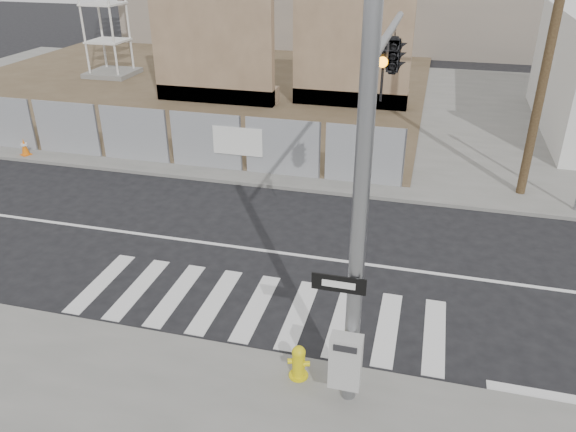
% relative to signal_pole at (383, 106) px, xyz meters
% --- Properties ---
extents(ground, '(100.00, 100.00, 0.00)m').
position_rel_signal_pole_xyz_m(ground, '(-2.49, 2.05, -4.78)').
color(ground, black).
rests_on(ground, ground).
extents(sidewalk_far, '(50.00, 20.00, 0.12)m').
position_rel_signal_pole_xyz_m(sidewalk_far, '(-2.49, 16.05, -4.72)').
color(sidewalk_far, slate).
rests_on(sidewalk_far, ground).
extents(signal_pole, '(0.96, 5.87, 7.00)m').
position_rel_signal_pole_xyz_m(signal_pole, '(0.00, 0.00, 0.00)').
color(signal_pole, gray).
rests_on(signal_pole, sidewalk_near).
extents(chain_link_fence, '(24.60, 0.04, 2.00)m').
position_rel_signal_pole_xyz_m(chain_link_fence, '(-12.49, 7.05, -3.66)').
color(chain_link_fence, gray).
rests_on(chain_link_fence, sidewalk_far).
extents(concrete_wall_left, '(6.00, 1.30, 8.00)m').
position_rel_signal_pole_xyz_m(concrete_wall_left, '(-9.49, 15.13, -1.40)').
color(concrete_wall_left, '#795F49').
rests_on(concrete_wall_left, sidewalk_far).
extents(concrete_wall_right, '(5.50, 1.30, 8.00)m').
position_rel_signal_pole_xyz_m(concrete_wall_right, '(-2.99, 16.13, -1.40)').
color(concrete_wall_right, '#795F49').
rests_on(concrete_wall_right, sidewalk_far).
extents(utility_pole_right, '(1.60, 0.28, 10.00)m').
position_rel_signal_pole_xyz_m(utility_pole_right, '(4.01, 7.55, 0.42)').
color(utility_pole_right, brown).
rests_on(utility_pole_right, sidewalk_far).
extents(fire_hydrant, '(0.47, 0.47, 0.71)m').
position_rel_signal_pole_xyz_m(fire_hydrant, '(-0.99, -2.50, -4.31)').
color(fire_hydrant, yellow).
rests_on(fire_hydrant, sidewalk_near).
extents(traffic_cone_b, '(0.43, 0.43, 0.64)m').
position_rel_signal_pole_xyz_m(traffic_cone_b, '(-13.86, 6.46, -4.35)').
color(traffic_cone_b, orange).
rests_on(traffic_cone_b, sidewalk_far).
extents(traffic_cone_c, '(0.48, 0.48, 0.77)m').
position_rel_signal_pole_xyz_m(traffic_cone_c, '(-9.92, 7.43, -4.29)').
color(traffic_cone_c, '#E05D0B').
rests_on(traffic_cone_c, sidewalk_far).
extents(traffic_cone_d, '(0.52, 0.52, 0.77)m').
position_rel_signal_pole_xyz_m(traffic_cone_d, '(-4.53, 7.36, -4.29)').
color(traffic_cone_d, orange).
rests_on(traffic_cone_d, sidewalk_far).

